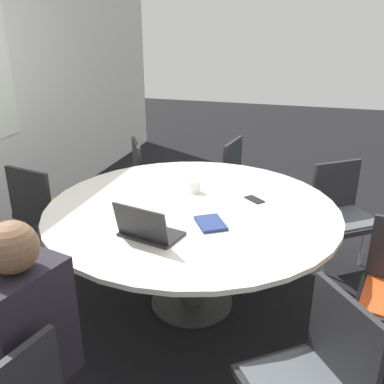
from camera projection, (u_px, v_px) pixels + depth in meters
ground_plane at (192, 302)px, 3.07m from camera, size 16.00×16.00×0.00m
conference_table at (192, 219)px, 2.82m from camera, size 1.90×1.90×0.75m
chair_1 at (314, 375)px, 1.77m from camera, size 0.60×0.60×0.86m
chair_3 at (344, 208)px, 3.34m from camera, size 0.60×0.60×0.86m
chair_4 at (245, 178)px, 3.98m from camera, size 0.50×0.48×0.86m
chair_5 at (151, 177)px, 4.02m from camera, size 0.59×0.59×0.86m
chair_6 at (44, 206)px, 3.38m from camera, size 0.50×0.52×0.86m
person_0 at (25, 334)px, 1.72m from camera, size 0.40×0.32×1.21m
laptop at (147, 229)px, 2.36m from camera, size 0.30×0.38×0.21m
spiral_notebook at (211, 223)px, 2.53m from camera, size 0.26×0.24×0.02m
coffee_cup at (195, 186)px, 3.00m from camera, size 0.09×0.09×0.08m
cell_phone at (254, 199)px, 2.88m from camera, size 0.15×0.15×0.01m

